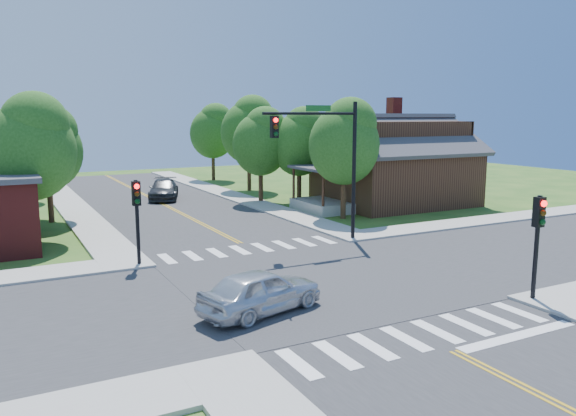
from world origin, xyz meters
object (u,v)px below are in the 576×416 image
house_ne (394,159)px  signal_pole_nw (137,206)px  car_silver (261,292)px  signal_mast_ne (327,149)px  car_dgrey (164,190)px  signal_pole_se (538,228)px

house_ne → signal_pole_nw: bearing=-157.3°
signal_pole_nw → car_silver: bearing=-74.2°
signal_mast_ne → car_silver: signal_mast_ne is taller
house_ne → car_silver: (-18.52, -16.43, -2.58)m
car_silver → car_dgrey: 26.98m
signal_pole_nw → car_silver: 8.30m
signal_pole_se → car_dgrey: signal_pole_se is taller
signal_mast_ne → house_ne: signal_mast_ne is taller
signal_mast_ne → car_dgrey: size_ratio=1.28×
signal_mast_ne → car_dgrey: 19.57m
signal_mast_ne → car_silver: bearing=-133.2°
house_ne → car_silver: house_ne is taller
signal_pole_se → signal_pole_nw: 15.84m
house_ne → car_dgrey: size_ratio=2.31×
signal_pole_se → car_dgrey: bearing=99.2°
car_silver → car_dgrey: size_ratio=0.84×
car_dgrey → signal_pole_nw: bearing=-89.7°
car_dgrey → signal_pole_se: bearing=-62.0°
house_ne → car_silver: size_ratio=2.77×
signal_pole_se → signal_pole_nw: same height
signal_pole_nw → house_ne: house_ne is taller
signal_mast_ne → car_silver: 11.44m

